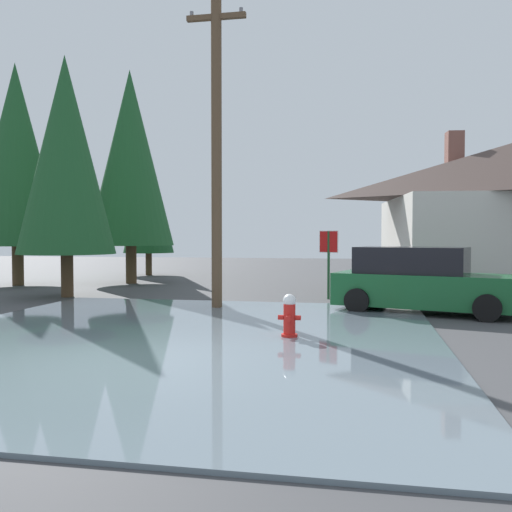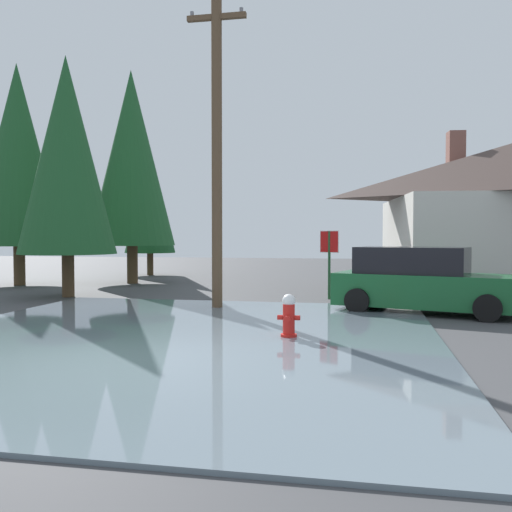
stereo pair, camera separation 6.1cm
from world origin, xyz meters
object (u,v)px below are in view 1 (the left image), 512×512
(pine_tree_far_center, at_px, (66,155))
(utility_pole, at_px, (217,146))
(pine_tree_tall_left, at_px, (130,158))
(pine_tree_mid_left, at_px, (16,155))
(parked_car, at_px, (421,282))
(fire_hydrant, at_px, (289,317))
(pine_tree_short_left, at_px, (148,201))
(stop_sign_far, at_px, (329,251))

(pine_tree_far_center, bearing_deg, utility_pole, -19.58)
(pine_tree_tall_left, bearing_deg, utility_pole, -52.15)
(utility_pole, bearing_deg, pine_tree_mid_left, 150.44)
(parked_car, relative_size, pine_tree_mid_left, 0.55)
(fire_hydrant, bearing_deg, pine_tree_short_left, 120.05)
(fire_hydrant, height_order, stop_sign_far, stop_sign_far)
(parked_car, xyz_separation_m, pine_tree_short_left, (-11.92, 11.43, 2.87))
(parked_car, bearing_deg, fire_hydrant, -123.79)
(utility_pole, distance_m, stop_sign_far, 4.94)
(pine_tree_tall_left, height_order, pine_tree_short_left, pine_tree_tall_left)
(utility_pole, xyz_separation_m, pine_tree_far_center, (-5.48, 1.95, 0.19))
(stop_sign_far, relative_size, pine_tree_short_left, 0.34)
(utility_pole, xyz_separation_m, stop_sign_far, (2.81, 2.90, -2.84))
(parked_car, bearing_deg, utility_pole, -176.92)
(pine_tree_short_left, distance_m, pine_tree_far_center, 9.87)
(fire_hydrant, xyz_separation_m, pine_tree_short_left, (-9.08, 15.69, 3.25))
(stop_sign_far, bearing_deg, pine_tree_mid_left, 168.44)
(pine_tree_tall_left, relative_size, pine_tree_mid_left, 1.00)
(parked_car, relative_size, pine_tree_short_left, 0.77)
(fire_hydrant, relative_size, utility_pole, 0.10)
(utility_pole, bearing_deg, stop_sign_far, 45.94)
(utility_pole, distance_m, pine_tree_short_left, 13.47)
(parked_car, distance_m, pine_tree_far_center, 11.55)
(pine_tree_far_center, bearing_deg, parked_car, -8.75)
(utility_pole, bearing_deg, parked_car, 3.08)
(pine_tree_mid_left, distance_m, pine_tree_short_left, 7.11)
(utility_pole, height_order, pine_tree_far_center, utility_pole)
(fire_hydrant, relative_size, pine_tree_mid_left, 0.10)
(fire_hydrant, height_order, parked_car, parked_car)
(fire_hydrant, bearing_deg, parked_car, 56.21)
(pine_tree_mid_left, bearing_deg, utility_pole, -29.56)
(parked_car, bearing_deg, pine_tree_far_center, 171.25)
(parked_car, bearing_deg, pine_tree_tall_left, 147.78)
(stop_sign_far, xyz_separation_m, pine_tree_far_center, (-8.29, -0.95, 3.03))
(stop_sign_far, xyz_separation_m, pine_tree_tall_left, (-8.35, 4.23, 3.64))
(pine_tree_short_left, bearing_deg, stop_sign_far, -43.12)
(pine_tree_mid_left, bearing_deg, stop_sign_far, -11.56)
(fire_hydrant, distance_m, parked_car, 5.13)
(utility_pole, xyz_separation_m, pine_tree_tall_left, (-5.54, 7.13, 0.80))
(utility_pole, distance_m, pine_tree_tall_left, 9.07)
(utility_pole, bearing_deg, pine_tree_tall_left, 127.85)
(stop_sign_far, height_order, pine_tree_short_left, pine_tree_short_left)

